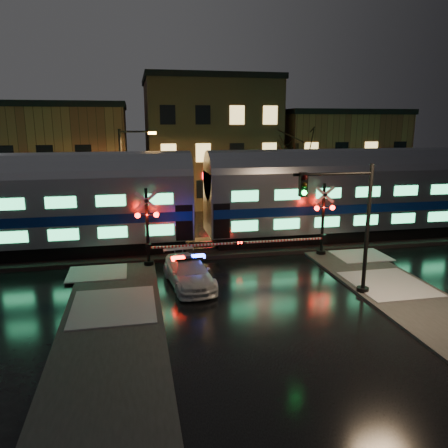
{
  "coord_description": "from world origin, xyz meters",
  "views": [
    {
      "loc": [
        -5.37,
        -20.96,
        7.81
      ],
      "look_at": [
        -0.54,
        2.5,
        2.2
      ],
      "focal_mm": 35.0,
      "sensor_mm": 36.0,
      "label": 1
    }
  ],
  "objects_px": {
    "crossing_signal_left": "(154,235)",
    "streetlight": "(126,176)",
    "crossing_signal_right": "(317,227)",
    "police_car": "(189,272)",
    "traffic_light": "(349,228)"
  },
  "relations": [
    {
      "from": "police_car",
      "to": "crossing_signal_left",
      "type": "distance_m",
      "value": 3.69
    },
    {
      "from": "crossing_signal_right",
      "to": "traffic_light",
      "type": "xyz_separation_m",
      "value": [
        -1.16,
        -5.92,
        1.41
      ]
    },
    {
      "from": "crossing_signal_right",
      "to": "crossing_signal_left",
      "type": "distance_m",
      "value": 9.49
    },
    {
      "from": "crossing_signal_right",
      "to": "traffic_light",
      "type": "bearing_deg",
      "value": -101.11
    },
    {
      "from": "streetlight",
      "to": "crossing_signal_right",
      "type": "bearing_deg",
      "value": -31.34
    },
    {
      "from": "police_car",
      "to": "crossing_signal_right",
      "type": "height_order",
      "value": "crossing_signal_right"
    },
    {
      "from": "police_car",
      "to": "streetlight",
      "type": "xyz_separation_m",
      "value": [
        -2.95,
        9.88,
        3.57
      ]
    },
    {
      "from": "crossing_signal_right",
      "to": "streetlight",
      "type": "xyz_separation_m",
      "value": [
        -10.98,
        6.69,
        2.44
      ]
    },
    {
      "from": "police_car",
      "to": "streetlight",
      "type": "height_order",
      "value": "streetlight"
    },
    {
      "from": "police_car",
      "to": "crossing_signal_right",
      "type": "xyz_separation_m",
      "value": [
        8.03,
        3.19,
        1.13
      ]
    },
    {
      "from": "crossing_signal_left",
      "to": "traffic_light",
      "type": "relative_size",
      "value": 1.02
    },
    {
      "from": "crossing_signal_left",
      "to": "traffic_light",
      "type": "xyz_separation_m",
      "value": [
        8.33,
        -5.92,
        1.4
      ]
    },
    {
      "from": "crossing_signal_left",
      "to": "streetlight",
      "type": "bearing_deg",
      "value": 102.56
    },
    {
      "from": "crossing_signal_right",
      "to": "crossing_signal_left",
      "type": "bearing_deg",
      "value": 180.0
    },
    {
      "from": "crossing_signal_left",
      "to": "traffic_light",
      "type": "bearing_deg",
      "value": -35.39
    }
  ]
}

